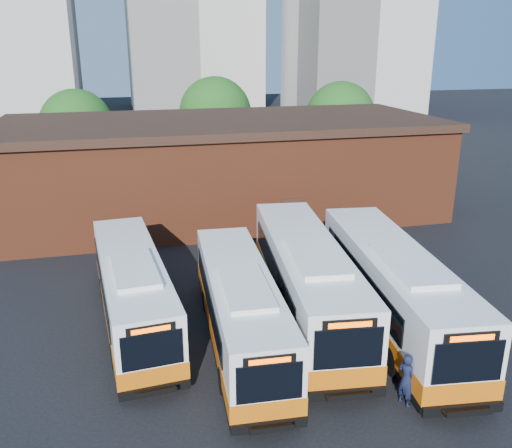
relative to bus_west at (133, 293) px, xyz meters
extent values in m
plane|color=black|center=(6.52, -5.32, -1.40)|extent=(220.00, 220.00, 0.00)
cube|color=white|center=(0.00, 0.03, 0.21)|extent=(3.21, 11.03, 2.58)
cube|color=#D6630D|center=(0.00, 0.03, -0.54)|extent=(3.26, 11.08, 0.63)
cube|color=black|center=(0.00, 0.03, -1.00)|extent=(3.25, 11.07, 0.23)
cube|color=black|center=(0.45, -5.41, 0.45)|extent=(1.96, 0.22, 1.22)
cube|color=black|center=(0.46, -5.42, 1.21)|extent=(1.54, 0.18, 0.29)
cube|color=#FF5905|center=(0.46, -5.45, 1.21)|extent=(1.22, 0.12, 0.16)
cube|color=black|center=(0.46, -5.47, -1.00)|extent=(2.31, 0.32, 0.29)
cube|color=black|center=(0.48, -5.68, -0.91)|extent=(1.34, 0.45, 0.05)
cube|color=black|center=(0.49, -5.84, -0.84)|extent=(1.31, 0.15, 0.16)
cube|color=black|center=(-1.21, 0.30, 0.45)|extent=(0.76, 8.46, 0.95)
cube|color=black|center=(1.14, 0.49, 0.45)|extent=(0.76, 8.46, 0.95)
cube|color=white|center=(0.11, -1.32, 1.59)|extent=(1.89, 3.93, 0.20)
cylinder|color=black|center=(-0.79, -3.13, -0.95)|extent=(0.36, 0.93, 0.91)
cylinder|color=black|center=(1.30, -2.95, -0.95)|extent=(0.36, 0.93, 0.91)
cylinder|color=black|center=(-1.29, 2.84, -0.95)|extent=(0.36, 0.93, 0.91)
cylinder|color=black|center=(0.80, 3.01, -0.95)|extent=(0.36, 0.93, 0.91)
cube|color=white|center=(3.93, -2.55, 0.19)|extent=(2.95, 10.92, 2.57)
cube|color=#D6630D|center=(3.93, -2.55, -0.55)|extent=(3.00, 10.97, 0.63)
cube|color=black|center=(3.93, -2.55, -1.00)|extent=(2.99, 10.96, 0.23)
cube|color=black|center=(3.60, -7.97, 0.44)|extent=(1.95, 0.17, 1.22)
cube|color=black|center=(3.60, -7.98, 1.19)|extent=(1.53, 0.15, 0.29)
cube|color=#FF5905|center=(3.60, -8.01, 1.19)|extent=(1.21, 0.09, 0.16)
cube|color=black|center=(3.60, -8.02, -1.00)|extent=(2.30, 0.27, 0.29)
cube|color=black|center=(3.58, -8.23, -0.91)|extent=(1.32, 0.42, 0.05)
cube|color=black|center=(3.57, -8.39, -0.85)|extent=(1.31, 0.12, 0.16)
cube|color=black|center=(2.78, -2.12, 0.44)|extent=(0.56, 8.41, 0.95)
cube|color=black|center=(5.12, -2.26, 0.44)|extent=(0.56, 8.41, 0.95)
cube|color=white|center=(3.85, -3.90, 1.57)|extent=(1.79, 3.87, 0.20)
cylinder|color=black|center=(2.71, -5.54, -0.95)|extent=(0.34, 0.92, 0.90)
cylinder|color=black|center=(4.78, -5.67, -0.95)|extent=(0.34, 0.92, 0.90)
cylinder|color=black|center=(3.07, 0.39, -0.95)|extent=(0.34, 0.92, 0.90)
cylinder|color=black|center=(5.14, 0.26, -0.95)|extent=(0.34, 0.92, 0.90)
cube|color=white|center=(7.09, -1.06, 0.40)|extent=(4.02, 12.44, 2.90)
cube|color=#D6630D|center=(7.09, -1.06, -0.44)|extent=(4.07, 12.49, 0.71)
cube|color=black|center=(7.09, -1.06, -0.95)|extent=(4.06, 12.48, 0.25)
cube|color=black|center=(6.36, -7.16, 0.68)|extent=(2.20, 0.32, 1.37)
cube|color=black|center=(6.36, -7.17, 1.53)|extent=(1.73, 0.26, 0.33)
cube|color=#FF5905|center=(6.36, -7.20, 1.53)|extent=(1.37, 0.18, 0.18)
cube|color=black|center=(6.36, -7.22, -0.95)|extent=(2.59, 0.45, 0.33)
cube|color=black|center=(6.33, -7.45, -0.84)|extent=(1.51, 0.56, 0.06)
cube|color=black|center=(6.31, -7.63, -0.77)|extent=(1.47, 0.21, 0.18)
cube|color=black|center=(5.82, -0.50, 0.68)|extent=(1.17, 9.47, 1.07)
cube|color=black|center=(8.45, -0.81, 0.68)|extent=(1.17, 9.47, 1.07)
cube|color=white|center=(6.91, -2.58, 1.96)|extent=(2.26, 4.45, 0.22)
cylinder|color=black|center=(5.51, -4.36, -0.89)|extent=(0.44, 1.05, 1.02)
cylinder|color=black|center=(7.85, -4.64, -0.89)|extent=(0.44, 1.05, 1.02)
cylinder|color=black|center=(6.30, 2.31, -0.89)|extent=(0.44, 1.05, 1.02)
cylinder|color=black|center=(8.64, 2.03, -0.89)|extent=(0.44, 1.05, 1.02)
cube|color=white|center=(10.24, -2.66, 0.39)|extent=(4.01, 12.37, 2.89)
cube|color=#D6630D|center=(10.24, -2.66, -0.44)|extent=(4.06, 12.43, 0.71)
cube|color=black|center=(10.24, -2.66, -0.95)|extent=(4.05, 12.42, 0.25)
cube|color=black|center=(9.52, -8.72, 0.67)|extent=(2.19, 0.32, 1.37)
cube|color=black|center=(9.52, -8.73, 1.51)|extent=(1.72, 0.26, 0.32)
cube|color=#FF5905|center=(9.51, -8.77, 1.51)|extent=(1.36, 0.18, 0.18)
cube|color=black|center=(9.51, -8.78, -0.95)|extent=(2.58, 0.45, 0.32)
cube|color=black|center=(9.48, -9.02, -0.85)|extent=(1.50, 0.56, 0.06)
cube|color=black|center=(9.46, -9.20, -0.78)|extent=(1.46, 0.21, 0.18)
cube|color=black|center=(8.98, -2.10, 0.67)|extent=(1.17, 9.42, 1.06)
cube|color=black|center=(11.60, -2.42, 0.67)|extent=(1.17, 9.42, 1.06)
cube|color=white|center=(10.06, -4.17, 1.94)|extent=(2.25, 4.43, 0.22)
cylinder|color=black|center=(8.67, -5.94, -0.90)|extent=(0.44, 1.04, 1.01)
cylinder|color=black|center=(10.99, -6.22, -0.90)|extent=(0.44, 1.04, 1.01)
cylinder|color=black|center=(9.47, 0.70, -0.90)|extent=(0.44, 1.04, 1.01)
cylinder|color=black|center=(11.79, 0.42, -0.90)|extent=(0.44, 1.04, 1.01)
imported|color=#111732|center=(8.25, -7.55, -0.49)|extent=(0.64, 0.78, 1.82)
cube|color=brown|center=(6.52, 14.68, 1.60)|extent=(28.00, 12.00, 6.00)
cube|color=#301C13|center=(6.52, 14.68, 4.75)|extent=(28.60, 12.60, 0.50)
cube|color=#301C13|center=(9.52, 8.65, -0.20)|extent=(1.20, 0.08, 2.40)
cylinder|color=#382314|center=(-3.48, 26.68, -0.05)|extent=(0.36, 0.36, 2.70)
sphere|color=#215618|center=(-3.48, 26.68, 3.25)|extent=(6.00, 6.00, 6.00)
cylinder|color=#382314|center=(8.52, 28.68, 0.07)|extent=(0.36, 0.36, 2.95)
sphere|color=#215618|center=(8.52, 28.68, 3.68)|extent=(6.56, 6.56, 6.56)
cylinder|color=#382314|center=(19.52, 25.68, 0.00)|extent=(0.36, 0.36, 2.81)
sphere|color=#215618|center=(19.52, 25.68, 3.43)|extent=(6.24, 6.24, 6.24)
camera|label=1|loc=(0.01, -20.73, 9.65)|focal=38.00mm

